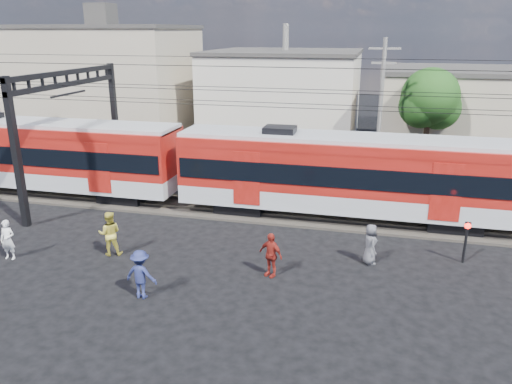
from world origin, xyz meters
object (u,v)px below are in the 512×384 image
Objects in this scene: pedestrian_a at (8,240)px; pedestrian_c at (141,274)px; commuter_train at (349,173)px; crossing_signal at (466,235)px.

pedestrian_a is 6.82m from pedestrian_c.
commuter_train is 15.25m from pedestrian_a.
pedestrian_a is at bearing -149.17° from commuter_train.
pedestrian_c is at bearing -124.40° from commuter_train.
commuter_train is 11.41m from pedestrian_c.
commuter_train is 28.81× the size of crossing_signal.
commuter_train is at bearing 142.75° from crossing_signal.
commuter_train is 6.27m from crossing_signal.
commuter_train is 30.33× the size of pedestrian_a.
commuter_train reaches higher than pedestrian_a.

